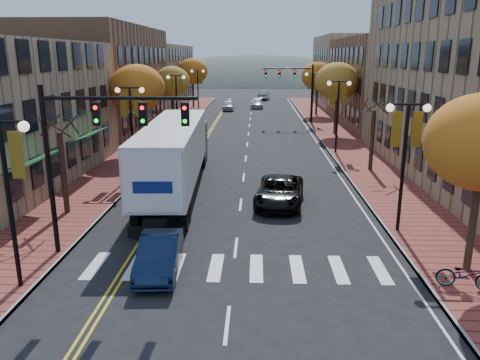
# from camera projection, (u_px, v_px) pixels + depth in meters

# --- Properties ---
(ground) EXTENTS (200.00, 200.00, 0.00)m
(ground) POSITION_uv_depth(u_px,v_px,m) (231.00, 293.00, 16.43)
(ground) COLOR black
(ground) RESTS_ON ground
(sidewalk_left) EXTENTS (4.00, 85.00, 0.15)m
(sidewalk_left) POSITION_uv_depth(u_px,v_px,m) (161.00, 135.00, 48.09)
(sidewalk_left) COLOR brown
(sidewalk_left) RESTS_ON ground
(sidewalk_right) EXTENTS (4.00, 85.00, 0.15)m
(sidewalk_right) POSITION_uv_depth(u_px,v_px,m) (337.00, 136.00, 47.46)
(sidewalk_right) COLOR brown
(sidewalk_right) RESTS_ON ground
(building_left_mid) EXTENTS (12.00, 24.00, 11.00)m
(building_left_mid) POSITION_uv_depth(u_px,v_px,m) (91.00, 79.00, 50.33)
(building_left_mid) COLOR brown
(building_left_mid) RESTS_ON ground
(building_left_far) EXTENTS (12.00, 26.00, 9.50)m
(building_left_far) POSITION_uv_depth(u_px,v_px,m) (146.00, 76.00, 74.65)
(building_left_far) COLOR #9E8966
(building_left_far) RESTS_ON ground
(building_right_mid) EXTENTS (15.00, 24.00, 10.00)m
(building_right_mid) POSITION_uv_depth(u_px,v_px,m) (407.00, 82.00, 55.01)
(building_right_mid) COLOR brown
(building_right_mid) RESTS_ON ground
(building_right_far) EXTENTS (15.00, 20.00, 11.00)m
(building_right_far) POSITION_uv_depth(u_px,v_px,m) (366.00, 71.00, 76.11)
(building_right_far) COLOR #9E8966
(building_right_far) RESTS_ON ground
(tree_left_a) EXTENTS (0.28, 0.28, 4.20)m
(tree_left_a) POSITION_uv_depth(u_px,v_px,m) (63.00, 173.00, 23.88)
(tree_left_a) COLOR #382619
(tree_left_a) RESTS_ON sidewalk_left
(tree_left_b) EXTENTS (4.48, 4.48, 7.21)m
(tree_left_b) POSITION_uv_depth(u_px,v_px,m) (137.00, 88.00, 38.49)
(tree_left_b) COLOR #382619
(tree_left_b) RESTS_ON sidewalk_left
(tree_left_c) EXTENTS (4.16, 4.16, 6.69)m
(tree_left_c) POSITION_uv_depth(u_px,v_px,m) (172.00, 82.00, 54.03)
(tree_left_c) COLOR #382619
(tree_left_c) RESTS_ON sidewalk_left
(tree_left_d) EXTENTS (4.61, 4.61, 7.42)m
(tree_left_d) POSITION_uv_depth(u_px,v_px,m) (193.00, 71.00, 71.26)
(tree_left_d) COLOR #382619
(tree_left_d) RESTS_ON sidewalk_left
(tree_right_b) EXTENTS (0.28, 0.28, 4.20)m
(tree_right_b) POSITION_uv_depth(u_px,v_px,m) (372.00, 140.00, 32.90)
(tree_right_b) COLOR #382619
(tree_right_b) RESTS_ON sidewalk_right
(tree_right_c) EXTENTS (4.48, 4.48, 7.21)m
(tree_right_c) POSITION_uv_depth(u_px,v_px,m) (337.00, 81.00, 47.51)
(tree_right_c) COLOR #382619
(tree_right_c) RESTS_ON sidewalk_right
(tree_right_d) EXTENTS (4.35, 4.35, 7.00)m
(tree_right_d) POSITION_uv_depth(u_px,v_px,m) (318.00, 76.00, 62.99)
(tree_right_d) COLOR #382619
(tree_right_d) RESTS_ON sidewalk_right
(lamp_left_a) EXTENTS (1.96, 0.36, 6.05)m
(lamp_left_a) POSITION_uv_depth(u_px,v_px,m) (6.00, 173.00, 15.57)
(lamp_left_a) COLOR black
(lamp_left_a) RESTS_ON ground
(lamp_left_b) EXTENTS (1.96, 0.36, 6.05)m
(lamp_left_b) POSITION_uv_depth(u_px,v_px,m) (131.00, 114.00, 31.01)
(lamp_left_b) COLOR black
(lamp_left_b) RESTS_ON ground
(lamp_left_c) EXTENTS (1.96, 0.36, 6.05)m
(lamp_left_c) POSITION_uv_depth(u_px,v_px,m) (176.00, 92.00, 48.38)
(lamp_left_c) COLOR black
(lamp_left_c) RESTS_ON ground
(lamp_left_d) EXTENTS (1.96, 0.36, 6.05)m
(lamp_left_d) POSITION_uv_depth(u_px,v_px,m) (198.00, 82.00, 65.75)
(lamp_left_d) COLOR black
(lamp_left_d) RESTS_ON ground
(lamp_right_a) EXTENTS (1.96, 0.36, 6.05)m
(lamp_right_a) POSITION_uv_depth(u_px,v_px,m) (405.00, 143.00, 20.84)
(lamp_right_a) COLOR black
(lamp_right_a) RESTS_ON ground
(lamp_right_b) EXTENTS (1.96, 0.36, 6.05)m
(lamp_right_b) POSITION_uv_depth(u_px,v_px,m) (338.00, 103.00, 38.21)
(lamp_right_b) COLOR black
(lamp_right_b) RESTS_ON ground
(lamp_right_c) EXTENTS (1.96, 0.36, 6.05)m
(lamp_right_c) POSITION_uv_depth(u_px,v_px,m) (313.00, 88.00, 55.58)
(lamp_right_c) COLOR black
(lamp_right_c) RESTS_ON ground
(traffic_mast_near) EXTENTS (6.10, 0.35, 7.00)m
(traffic_mast_near) POSITION_uv_depth(u_px,v_px,m) (94.00, 139.00, 18.23)
(traffic_mast_near) COLOR black
(traffic_mast_near) RESTS_ON ground
(traffic_mast_far) EXTENTS (6.10, 0.34, 7.00)m
(traffic_mast_far) POSITION_uv_depth(u_px,v_px,m) (296.00, 82.00, 55.49)
(traffic_mast_far) COLOR black
(traffic_mast_far) RESTS_ON ground
(semi_truck) EXTENTS (3.53, 17.32, 4.30)m
(semi_truck) POSITION_uv_depth(u_px,v_px,m) (177.00, 150.00, 28.26)
(semi_truck) COLOR black
(semi_truck) RESTS_ON ground
(navy_sedan) EXTENTS (1.76, 4.33, 1.40)m
(navy_sedan) POSITION_uv_depth(u_px,v_px,m) (159.00, 254.00, 17.94)
(navy_sedan) COLOR #0C1932
(navy_sedan) RESTS_ON ground
(black_suv) EXTENTS (3.14, 5.67, 1.50)m
(black_suv) POSITION_uv_depth(u_px,v_px,m) (280.00, 191.00, 25.98)
(black_suv) COLOR black
(black_suv) RESTS_ON ground
(car_far_white) EXTENTS (1.89, 4.37, 1.47)m
(car_far_white) POSITION_uv_depth(u_px,v_px,m) (228.00, 105.00, 69.91)
(car_far_white) COLOR silver
(car_far_white) RESTS_ON ground
(car_far_silver) EXTENTS (1.94, 4.76, 1.38)m
(car_far_silver) POSITION_uv_depth(u_px,v_px,m) (257.00, 104.00, 72.93)
(car_far_silver) COLOR #A7A6AD
(car_far_silver) RESTS_ON ground
(car_far_oncoming) EXTENTS (2.36, 5.07, 1.61)m
(car_far_oncoming) POSITION_uv_depth(u_px,v_px,m) (264.00, 95.00, 86.40)
(car_far_oncoming) COLOR #9B9BA2
(car_far_oncoming) RESTS_ON ground
(bicycle) EXTENTS (2.04, 1.16, 1.01)m
(bicycle) POSITION_uv_depth(u_px,v_px,m) (466.00, 275.00, 16.33)
(bicycle) COLOR gray
(bicycle) RESTS_ON sidewalk_right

